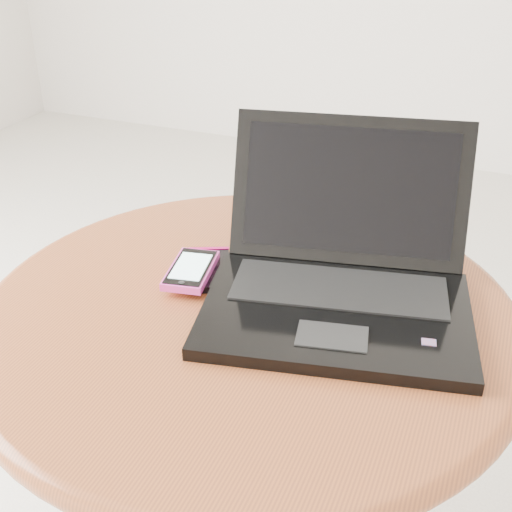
% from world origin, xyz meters
% --- Properties ---
extents(table, '(0.70, 0.70, 0.55)m').
position_xyz_m(table, '(-0.01, -0.03, 0.44)').
color(table, brown).
rests_on(table, ground).
extents(laptop, '(0.38, 0.36, 0.20)m').
position_xyz_m(laptop, '(0.10, 0.02, 0.59)').
color(laptop, black).
rests_on(laptop, table).
extents(phone_black, '(0.10, 0.12, 0.01)m').
position_xyz_m(phone_black, '(-0.09, 0.02, 0.56)').
color(phone_black, black).
rests_on(phone_black, table).
extents(phone_pink, '(0.07, 0.11, 0.01)m').
position_xyz_m(phone_pink, '(-0.10, -0.01, 0.57)').
color(phone_pink, '#DE39A1').
rests_on(phone_pink, phone_black).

